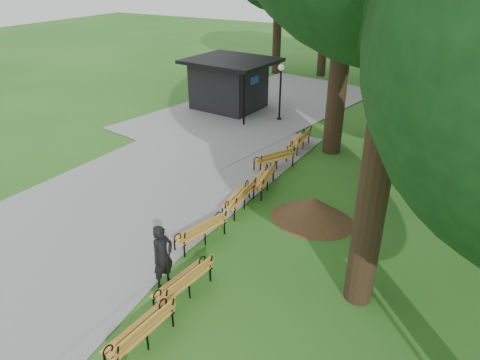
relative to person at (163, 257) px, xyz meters
The scene contains 13 objects.
ground 1.50m from the person, 99.09° to the left, with size 100.00×100.00×0.00m, color #26641C.
path 5.99m from the person, 135.03° to the left, with size 12.00×38.00×0.06m, color gray.
person is the anchor object (origin of this frame).
kiosk 15.62m from the person, 114.59° to the left, with size 4.59×3.99×2.88m, color black, non-canonical shape.
lamp_post 14.10m from the person, 102.56° to the left, with size 0.32×0.32×2.96m.
dirt_mound 5.45m from the person, 66.07° to the left, with size 2.36×2.36×0.84m, color #47301C.
bench_1 2.10m from the person, 66.93° to the right, with size 1.90×0.64×0.88m, color orange, non-canonical shape.
bench_2 0.80m from the person, ahead, with size 1.90×0.64×0.88m, color orange, non-canonical shape.
bench_3 2.16m from the person, 97.95° to the left, with size 1.90×0.64×0.88m, color orange, non-canonical shape.
bench_4 4.48m from the person, 93.87° to the left, with size 1.90×0.64×0.88m, color orange, non-canonical shape.
bench_5 6.08m from the person, 92.13° to the left, with size 1.90×0.64×0.88m, color orange, non-canonical shape.
bench_6 8.01m from the person, 94.64° to the left, with size 1.90×0.64×0.88m, color orange, non-canonical shape.
bench_7 10.42m from the person, 93.10° to the left, with size 1.90×0.64×0.88m, color orange, non-canonical shape.
Camera 1 is at (6.39, -8.15, 7.66)m, focal length 32.77 mm.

